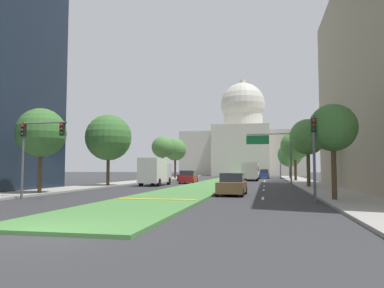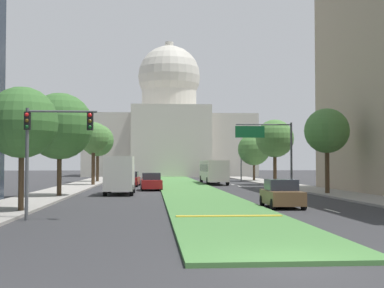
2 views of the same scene
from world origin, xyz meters
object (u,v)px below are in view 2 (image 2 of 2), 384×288
Objects in this scene: sedan_far_horizon at (219,176)px; street_tree_right_far at (275,139)px; street_tree_left_far at (93,138)px; sedan_midblock at (151,182)px; box_truck_delivery at (120,175)px; street_tree_right_mid at (327,131)px; traffic_light_far_right at (241,159)px; capitol_building at (169,131)px; city_bus at (213,170)px; street_tree_left_distant at (98,141)px; street_tree_right_distant at (254,149)px; sedan_lead_stopped at (282,194)px; sedan_distant at (131,179)px; street_tree_left_mid at (60,126)px; overhead_guide_sign at (270,142)px; street_tree_left_near at (22,123)px; traffic_light_near_left at (46,138)px; sedan_very_far at (208,173)px.

street_tree_right_far is at bearing -70.49° from sedan_far_horizon.
street_tree_left_far reaches higher than sedan_midblock.
street_tree_right_mid is at bearing -5.50° from box_truck_delivery.
capitol_building is at bearing 105.06° from traffic_light_far_right.
city_bus reaches higher than sedan_midblock.
street_tree_right_distant is (22.23, 2.48, -1.10)m from street_tree_left_distant.
sedan_lead_stopped is at bearing -69.40° from sedan_midblock.
box_truck_delivery is at bearing -134.08° from street_tree_right_far.
street_tree_right_far is at bearing 2.21° from street_tree_left_far.
traffic_light_far_right reaches higher than sedan_distant.
street_tree_left_mid reaches higher than street_tree_right_distant.
street_tree_left_mid is at bearing -90.90° from street_tree_left_far.
street_tree_left_mid is 13.26m from sedan_midblock.
sedan_far_horizon reaches higher than sedan_lead_stopped.
street_tree_left_distant is (-0.67, 11.46, 0.19)m from street_tree_left_far.
capitol_building reaches higher than street_tree_left_distant.
sedan_far_horizon is at bearing 92.87° from overhead_guide_sign.
street_tree_left_near is 40.21m from city_bus.
street_tree_right_far is at bearing 62.50° from traffic_light_near_left.
sedan_midblock is at bearing 168.94° from overhead_guide_sign.
box_truck_delivery is (-2.62, -6.82, 0.88)m from sedan_midblock.
street_tree_right_distant is at bearing 89.63° from street_tree_right_mid.
street_tree_left_near is at bearing -104.35° from sedan_very_far.
sedan_lead_stopped is (15.15, -42.45, -4.96)m from street_tree_left_distant.
capitol_building reaches higher than overhead_guide_sign.
street_tree_left_distant is 23.57m from sedan_midblock.
traffic_light_near_left is 1.10× the size of sedan_distant.
street_tree_right_mid is 0.91× the size of street_tree_right_far.
box_truck_delivery is (-15.70, -31.90, -1.64)m from traffic_light_far_right.
traffic_light_far_right is 0.74× the size of street_tree_right_distant.
sedan_lead_stopped is 0.38× the size of city_bus.
sedan_midblock is 7.36m from box_truck_delivery.
street_tree_right_mid is 51.56m from sedan_very_far.
box_truck_delivery is at bearing 126.92° from sedan_lead_stopped.
street_tree_left_far is at bearing 164.08° from sedan_distant.
traffic_light_near_left is 48.57m from street_tree_left_distant.
traffic_light_near_left is at bearing -123.40° from overhead_guide_sign.
street_tree_right_distant is 1.48× the size of sedan_distant.
traffic_light_near_left is 42.70m from street_tree_right_far.
capitol_building is 5.37× the size of box_truck_delivery.
street_tree_right_far reaches higher than box_truck_delivery.
city_bus is (14.80, 24.53, -3.71)m from street_tree_left_mid.
street_tree_left_distant is at bearing 93.33° from street_tree_left_far.
sedan_very_far reaches higher than sedan_distant.
street_tree_left_near is 0.85× the size of street_tree_right_far.
street_tree_right_distant is 12.58m from city_bus.
traffic_light_far_right reaches higher than city_bus.
sedan_lead_stopped is 22.03m from sedan_midblock.
sedan_lead_stopped is at bearing -90.00° from city_bus.
sedan_very_far is at bearing 72.14° from street_tree_left_mid.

